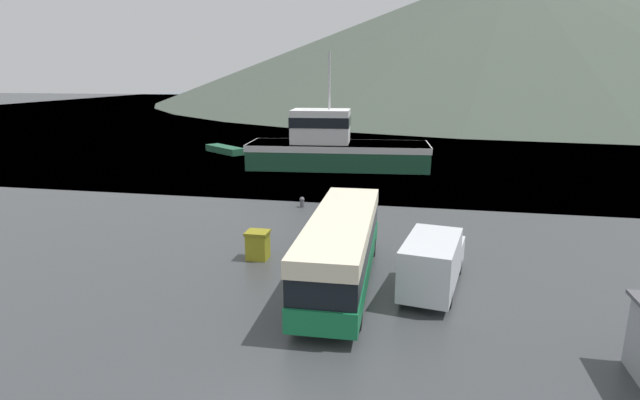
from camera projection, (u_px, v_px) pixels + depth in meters
The scene contains 8 objects.
water_surface at pixel (407, 105), 149.45m from camera, with size 240.00×240.00×0.00m, color slate.
hill_backdrop at pixel (509, 33), 171.81m from camera, with size 237.54×237.54×44.88m, color #3D473D.
tour_bus at pixel (341, 246), 21.64m from camera, with size 2.81×11.08×3.11m.
delivery_van at pixel (433, 261), 21.24m from camera, with size 3.04×6.25×2.43m.
fishing_boat at pixel (334, 147), 48.99m from camera, with size 18.01×7.37×11.09m.
storage_bin at pixel (258, 245), 24.91m from camera, with size 1.12×1.03×1.44m.
small_boat at pixel (225, 150), 58.45m from camera, with size 5.83×4.99×0.76m.
mooring_bollard at pixel (302, 202), 34.63m from camera, with size 0.35×0.35×0.73m.
Camera 1 is at (3.70, -10.32, 9.04)m, focal length 28.00 mm.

